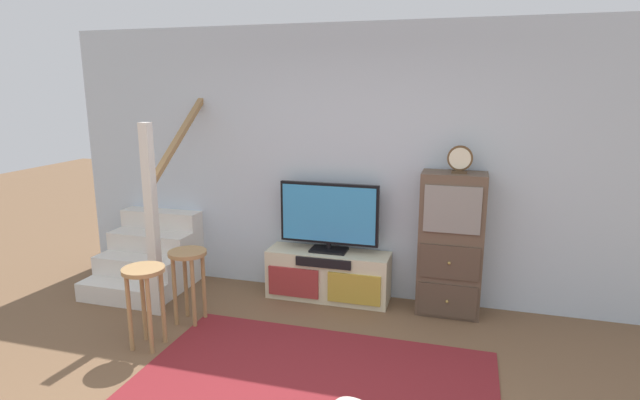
% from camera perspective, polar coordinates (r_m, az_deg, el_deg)
% --- Properties ---
extents(back_wall, '(6.40, 0.12, 2.70)m').
position_cam_1_polar(back_wall, '(5.10, 5.01, 3.99)').
color(back_wall, silver).
rests_on(back_wall, ground_plane).
extents(area_rug, '(2.60, 1.80, 0.01)m').
position_cam_1_polar(area_rug, '(3.86, -1.21, -20.41)').
color(area_rug, maroon).
rests_on(area_rug, ground_plane).
extents(media_console, '(1.23, 0.38, 0.49)m').
position_cam_1_polar(media_console, '(5.20, 0.90, -8.40)').
color(media_console, beige).
rests_on(media_console, ground_plane).
extents(television, '(0.99, 0.22, 0.69)m').
position_cam_1_polar(television, '(5.03, 1.00, -1.76)').
color(television, black).
rests_on(television, media_console).
extents(side_cabinet, '(0.58, 0.38, 1.35)m').
position_cam_1_polar(side_cabinet, '(4.91, 14.38, -4.84)').
color(side_cabinet, brown).
rests_on(side_cabinet, ground_plane).
extents(desk_clock, '(0.22, 0.08, 0.25)m').
position_cam_1_polar(desk_clock, '(4.72, 15.36, 4.39)').
color(desk_clock, '#4C3823').
rests_on(desk_clock, side_cabinet).
extents(staircase, '(1.00, 1.36, 2.20)m').
position_cam_1_polar(staircase, '(5.95, -17.42, -5.00)').
color(staircase, silver).
rests_on(staircase, ground_plane).
extents(bar_stool_near, '(0.34, 0.34, 0.69)m').
position_cam_1_polar(bar_stool_near, '(4.42, -18.99, -9.29)').
color(bar_stool_near, '#A37A4C').
rests_on(bar_stool_near, ground_plane).
extents(bar_stool_far, '(0.34, 0.34, 0.68)m').
position_cam_1_polar(bar_stool_far, '(4.77, -14.49, -7.48)').
color(bar_stool_far, '#A37A4C').
rests_on(bar_stool_far, ground_plane).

